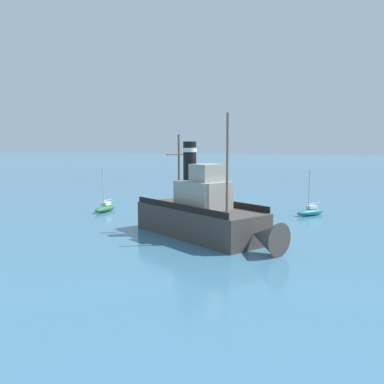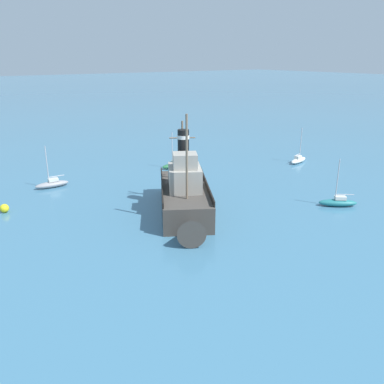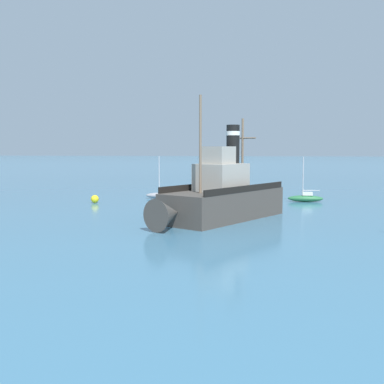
% 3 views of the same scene
% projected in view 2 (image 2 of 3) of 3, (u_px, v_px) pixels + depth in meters
% --- Properties ---
extents(ground_plane, '(600.00, 600.00, 0.00)m').
position_uv_depth(ground_plane, '(188.00, 204.00, 41.76)').
color(ground_plane, teal).
extents(old_tugboat, '(10.20, 14.13, 9.90)m').
position_uv_depth(old_tugboat, '(185.00, 195.00, 38.87)').
color(old_tugboat, '#423D38').
rests_on(old_tugboat, ground).
extents(sailboat_teal, '(3.66, 3.23, 4.90)m').
position_uv_depth(sailboat_teal, '(338.00, 202.00, 41.07)').
color(sailboat_teal, '#23757A').
rests_on(sailboat_teal, ground).
extents(sailboat_green, '(3.80, 1.12, 4.90)m').
position_uv_depth(sailboat_green, '(174.00, 165.00, 55.05)').
color(sailboat_green, '#286B3D').
rests_on(sailboat_green, ground).
extents(sailboat_grey, '(3.84, 1.24, 4.90)m').
position_uv_depth(sailboat_grey, '(52.00, 184.00, 46.91)').
color(sailboat_grey, gray).
rests_on(sailboat_grey, ground).
extents(sailboat_white, '(3.95, 2.03, 4.90)m').
position_uv_depth(sailboat_white, '(298.00, 160.00, 57.68)').
color(sailboat_white, white).
rests_on(sailboat_white, ground).
extents(mooring_buoy, '(0.85, 0.85, 0.85)m').
position_uv_depth(mooring_buoy, '(4.00, 208.00, 39.40)').
color(mooring_buoy, yellow).
rests_on(mooring_buoy, ground).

